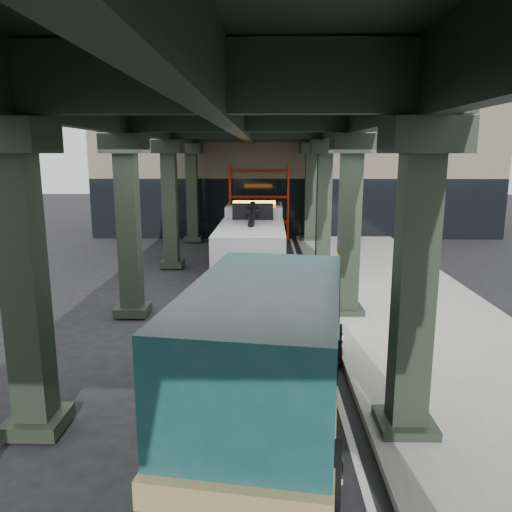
# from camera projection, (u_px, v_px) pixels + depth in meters

# --- Properties ---
(ground) EXTENTS (90.00, 90.00, 0.00)m
(ground) POSITION_uv_depth(u_px,v_px,m) (251.00, 343.00, 12.08)
(ground) COLOR black
(ground) RESTS_ON ground
(sidewalk) EXTENTS (5.00, 40.00, 0.15)m
(sidewalk) POSITION_uv_depth(u_px,v_px,m) (414.00, 315.00, 13.94)
(sidewalk) COLOR gray
(sidewalk) RESTS_ON ground
(lane_stripe) EXTENTS (0.12, 38.00, 0.01)m
(lane_stripe) POSITION_uv_depth(u_px,v_px,m) (314.00, 316.00, 14.01)
(lane_stripe) COLOR silver
(lane_stripe) RESTS_ON ground
(viaduct) EXTENTS (7.40, 32.00, 6.40)m
(viaduct) POSITION_uv_depth(u_px,v_px,m) (238.00, 116.00, 12.95)
(viaduct) COLOR black
(viaduct) RESTS_ON ground
(building) EXTENTS (22.00, 10.00, 8.00)m
(building) POSITION_uv_depth(u_px,v_px,m) (293.00, 162.00, 30.82)
(building) COLOR #C6B793
(building) RESTS_ON ground
(scaffolding) EXTENTS (3.08, 0.88, 4.00)m
(scaffolding) POSITION_uv_depth(u_px,v_px,m) (259.00, 200.00, 26.00)
(scaffolding) COLOR #B6240E
(scaffolding) RESTS_ON ground
(tow_truck) EXTENTS (2.60, 8.31, 2.71)m
(tow_truck) POSITION_uv_depth(u_px,v_px,m) (253.00, 238.00, 19.17)
(tow_truck) COLOR black
(tow_truck) RESTS_ON ground
(towed_van) EXTENTS (3.25, 6.46, 2.51)m
(towed_van) POSITION_uv_depth(u_px,v_px,m) (268.00, 347.00, 8.28)
(towed_van) COLOR #113A3C
(towed_van) RESTS_ON ground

